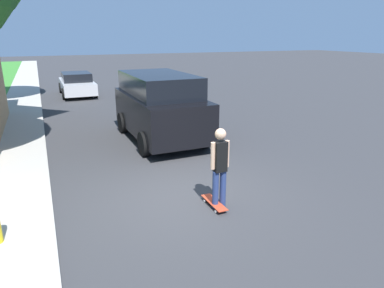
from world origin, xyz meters
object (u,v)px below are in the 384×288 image
object	(u,v)px
suv_parked	(160,106)
skateboard	(214,203)
car_down_street	(77,84)
skateboarder	(220,165)

from	to	relation	value
suv_parked	skateboard	size ratio (longest dim) A/B	5.48
car_down_street	skateboard	size ratio (longest dim) A/B	5.17
car_down_street	skateboard	world-z (taller)	car_down_street
car_down_street	skateboarder	world-z (taller)	skateboarder
skateboard	suv_parked	bearing A→B (deg)	83.77
car_down_street	skateboard	xyz separation A→B (m)	(1.03, -15.71, -0.58)
suv_parked	skateboarder	world-z (taller)	suv_parked
suv_parked	skateboard	xyz separation A→B (m)	(-0.55, -5.07, -1.09)
suv_parked	skateboarder	bearing A→B (deg)	-95.32
suv_parked	skateboard	world-z (taller)	suv_parked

